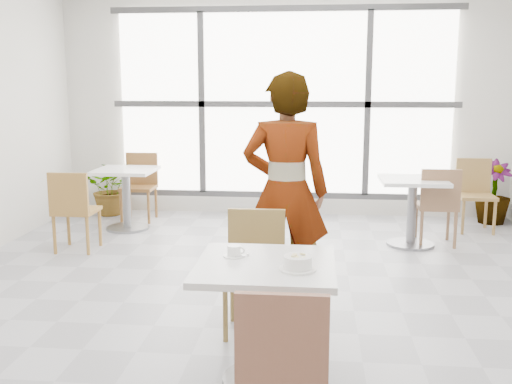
# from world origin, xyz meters

# --- Properties ---
(floor) EXTENTS (7.00, 7.00, 0.00)m
(floor) POSITION_xyz_m (0.00, 0.00, 0.00)
(floor) COLOR #9E9EA5
(floor) RESTS_ON ground
(wall_back) EXTENTS (6.00, 0.00, 6.00)m
(wall_back) POSITION_xyz_m (0.00, 3.50, 1.50)
(wall_back) COLOR silver
(wall_back) RESTS_ON ground
(wall_front) EXTENTS (6.00, 0.00, 6.00)m
(wall_front) POSITION_xyz_m (0.00, -3.50, 1.50)
(wall_front) COLOR silver
(wall_front) RESTS_ON ground
(window) EXTENTS (4.60, 0.07, 2.52)m
(window) POSITION_xyz_m (0.00, 3.44, 1.50)
(window) COLOR white
(window) RESTS_ON ground
(main_table) EXTENTS (0.80, 0.80, 0.75)m
(main_table) POSITION_xyz_m (0.15, -1.19, 0.52)
(main_table) COLOR silver
(main_table) RESTS_ON ground
(chair_near) EXTENTS (0.42, 0.42, 0.87)m
(chair_near) POSITION_xyz_m (0.28, -1.91, 0.50)
(chair_near) COLOR brown
(chair_near) RESTS_ON ground
(chair_far) EXTENTS (0.42, 0.42, 0.87)m
(chair_far) POSITION_xyz_m (0.00, -0.39, 0.50)
(chair_far) COLOR olive
(chair_far) RESTS_ON ground
(oatmeal_bowl) EXTENTS (0.21, 0.21, 0.10)m
(oatmeal_bowl) POSITION_xyz_m (0.33, -1.31, 0.79)
(oatmeal_bowl) COLOR white
(oatmeal_bowl) RESTS_ON main_table
(coffee_cup) EXTENTS (0.16, 0.13, 0.07)m
(coffee_cup) POSITION_xyz_m (-0.05, -1.09, 0.78)
(coffee_cup) COLOR white
(coffee_cup) RESTS_ON main_table
(person) EXTENTS (0.68, 0.45, 1.87)m
(person) POSITION_xyz_m (0.20, 0.09, 0.93)
(person) COLOR black
(person) RESTS_ON ground
(bg_table_left) EXTENTS (0.70, 0.70, 0.75)m
(bg_table_left) POSITION_xyz_m (-1.86, 2.42, 0.49)
(bg_table_left) COLOR white
(bg_table_left) RESTS_ON ground
(bg_table_right) EXTENTS (0.70, 0.70, 0.75)m
(bg_table_right) POSITION_xyz_m (1.50, 2.01, 0.49)
(bg_table_right) COLOR white
(bg_table_right) RESTS_ON ground
(bg_chair_left_near) EXTENTS (0.42, 0.42, 0.87)m
(bg_chair_left_near) POSITION_xyz_m (-2.11, 1.39, 0.50)
(bg_chair_left_near) COLOR olive
(bg_chair_left_near) RESTS_ON ground
(bg_chair_left_far) EXTENTS (0.42, 0.42, 0.87)m
(bg_chair_left_far) POSITION_xyz_m (-1.86, 2.99, 0.50)
(bg_chair_left_far) COLOR brown
(bg_chair_left_far) RESTS_ON ground
(bg_chair_right_near) EXTENTS (0.42, 0.42, 0.87)m
(bg_chair_right_near) POSITION_xyz_m (1.77, 2.02, 0.50)
(bg_chair_right_near) COLOR brown
(bg_chair_right_near) RESTS_ON ground
(bg_chair_right_far) EXTENTS (0.42, 0.42, 0.87)m
(bg_chair_right_far) POSITION_xyz_m (2.37, 2.82, 0.50)
(bg_chair_right_far) COLOR olive
(bg_chair_right_far) RESTS_ON ground
(plant_left) EXTENTS (0.73, 0.65, 0.73)m
(plant_left) POSITION_xyz_m (-2.33, 3.20, 0.37)
(plant_left) COLOR #347332
(plant_left) RESTS_ON ground
(plant_right) EXTENTS (0.53, 0.53, 0.82)m
(plant_right) POSITION_xyz_m (2.70, 3.20, 0.41)
(plant_right) COLOR #457639
(plant_right) RESTS_ON ground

